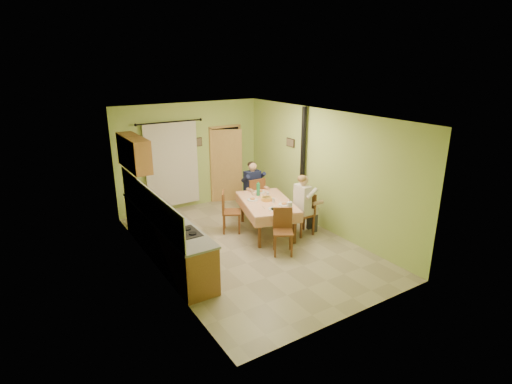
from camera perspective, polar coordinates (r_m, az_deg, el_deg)
floor at (r=8.73m, az=-1.05°, el=-7.64°), size 4.00×6.00×0.01m
room_shell at (r=8.10m, az=-1.12°, el=4.02°), size 4.04×6.04×2.82m
kitchen_run at (r=8.21m, az=-12.85°, el=-6.17°), size 0.64×3.64×1.56m
upper_cabinets at (r=8.91m, az=-17.07°, el=5.39°), size 0.35×1.40×0.70m
curtain at (r=10.56m, az=-11.89°, el=3.90°), size 1.70×0.07×2.22m
doorway at (r=11.23m, az=-4.24°, el=4.00°), size 0.96×0.37×2.15m
dining_table at (r=9.25m, az=1.56°, el=-3.53°), size 1.53×2.01×0.76m
tableware at (r=9.02m, az=1.97°, el=-1.15°), size 0.70×1.64×0.33m
chair_far at (r=10.23m, az=-0.38°, el=-1.85°), size 0.46×0.46×1.02m
chair_near at (r=8.30m, az=3.85°, el=-6.90°), size 0.54×0.54×0.95m
chair_right at (r=9.24m, az=6.75°, el=-4.27°), size 0.42×0.42×0.97m
chair_left at (r=9.32m, az=-3.59°, el=-3.97°), size 0.57×0.57×0.97m
man_far at (r=10.06m, az=-0.44°, el=1.32°), size 0.58×0.47×1.39m
man_right at (r=9.02m, az=6.82°, el=-0.84°), size 0.47×0.58×1.39m
stove_flue at (r=9.84m, az=6.59°, el=1.70°), size 0.24×0.24×2.80m
picture_back at (r=10.81m, az=-8.21°, el=7.09°), size 0.19×0.03×0.23m
picture_right at (r=10.15m, az=4.95°, el=7.05°), size 0.03×0.31×0.21m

